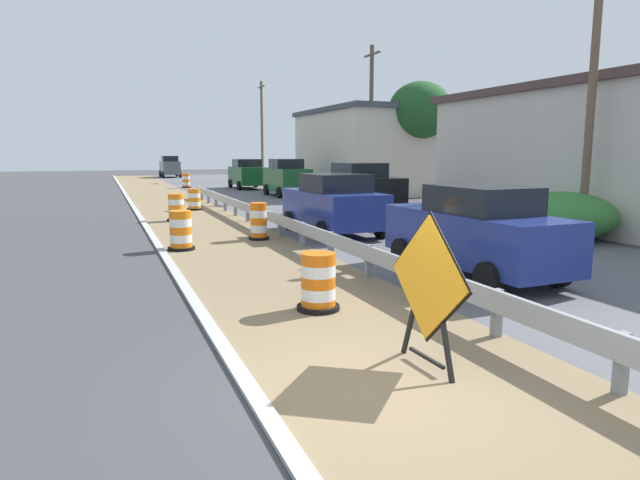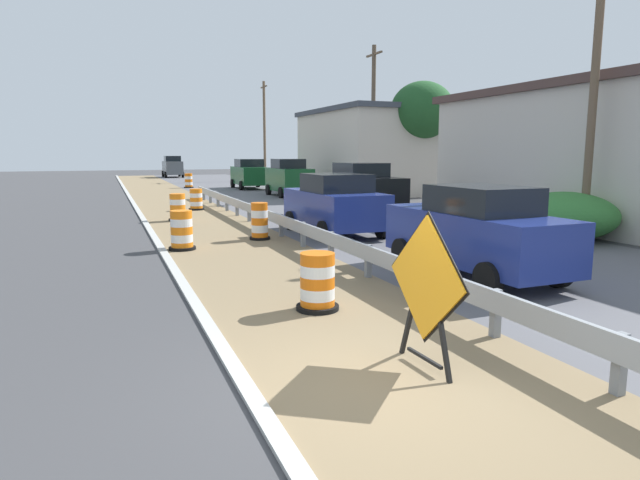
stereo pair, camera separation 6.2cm
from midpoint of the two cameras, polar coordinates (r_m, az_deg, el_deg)
The scene contains 23 objects.
ground_plane at distance 6.43m, azimuth 5.14°, elevation -15.03°, with size 160.00×160.00×0.00m, color #3D3D3F.
median_dirt_strip at distance 6.76m, azimuth 10.70°, elevation -13.89°, with size 3.82×120.00×0.01m, color #7F6B4C.
curb_near_edge at distance 6.01m, azimuth -6.50°, elevation -16.84°, with size 0.20×120.00×0.11m, color #ADADA8.
guardrail_median at distance 9.85m, azimuth 9.83°, elevation -3.39°, with size 0.18×47.02×0.71m.
warning_sign_diamond at distance 6.77m, azimuth 10.84°, elevation -4.53°, with size 0.11×1.62×1.94m.
traffic_barrel_nearest at distance 9.23m, azimuth -0.38°, elevation -4.63°, with size 0.72×0.72×0.97m.
traffic_barrel_close at distance 15.34m, azimuth -14.32°, elevation 0.79°, with size 0.73×0.73×1.07m.
traffic_barrel_mid at distance 16.74m, azimuth -6.47°, elevation 1.77°, with size 0.63×0.63×1.12m.
traffic_barrel_far at distance 21.89m, azimuth -14.74°, elevation 3.15°, with size 0.73×0.73×1.05m.
traffic_barrel_farther at distance 25.82m, azimuth -12.94°, elevation 4.00°, with size 0.70×0.70×0.97m.
traffic_barrel_farthest at distance 42.09m, azimuth -13.72°, elevation 5.92°, with size 0.69×0.69×1.06m.
car_lead_near_lane at distance 17.72m, azimuth 1.31°, elevation 3.75°, with size 2.25×4.34×1.94m.
car_trailing_near_lane at distance 40.42m, azimuth -7.56°, elevation 6.80°, with size 2.16×4.31×2.12m.
car_lead_far_lane at distance 12.13m, azimuth 15.64°, elevation 0.91°, with size 2.03×4.60×1.93m.
car_mid_far_lane at distance 33.33m, azimuth -3.50°, elevation 6.47°, with size 2.06×4.03×2.22m.
car_trailing_far_lane at distance 60.16m, azimuth -15.31°, elevation 7.33°, with size 1.94×4.05×2.23m.
car_distant_a at distance 23.14m, azimuth 4.14°, elevation 5.27°, with size 2.12×4.55×2.18m.
roadside_shop_far at distance 36.78m, azimuth 5.59°, elevation 9.16°, with size 7.73×10.55×5.36m.
utility_pole_near at distance 18.33m, azimuth 26.26°, elevation 13.85°, with size 0.24×1.80×8.55m.
utility_pole_mid at distance 32.37m, azimuth 5.25°, elevation 12.27°, with size 0.24×1.80×8.55m.
utility_pole_far at distance 51.79m, azimuth -6.06°, elevation 11.28°, with size 0.24×1.80×8.97m.
bush_roadside at distance 18.21m, azimuth 23.73°, elevation 2.33°, with size 3.07×3.07×1.45m, color #337533.
tree_roadside at distance 32.99m, azimuth 10.27°, elevation 13.02°, with size 3.63×3.63×6.63m.
Camera 1 is at (-2.71, -5.21, 2.63)m, focal length 30.92 mm.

